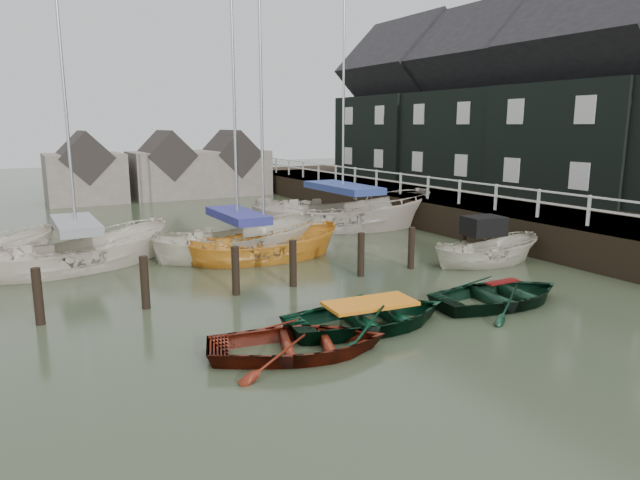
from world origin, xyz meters
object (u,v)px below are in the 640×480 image
rowboat_dkgreen (501,304)px  sailboat_c (264,259)px  motorboat (486,261)px  sailboat_d (342,227)px  rowboat_green (370,328)px  sailboat_b (239,253)px  sailboat_a (79,266)px  rowboat_red (299,355)px

rowboat_dkgreen → sailboat_c: sailboat_c is taller
rowboat_dkgreen → sailboat_c: size_ratio=0.38×
motorboat → sailboat_c: size_ratio=0.40×
sailboat_c → sailboat_d: 6.95m
rowboat_green → motorboat: (7.01, 3.26, 0.11)m
motorboat → sailboat_b: sailboat_b is taller
motorboat → sailboat_c: 7.74m
sailboat_d → sailboat_c: bearing=145.6°
motorboat → sailboat_b: bearing=59.6°
rowboat_green → sailboat_c: sailboat_c is taller
sailboat_b → sailboat_d: (6.24, 2.83, -0.01)m
rowboat_green → motorboat: 7.74m
sailboat_b → sailboat_a: bearing=81.2°
rowboat_red → rowboat_dkgreen: size_ratio=0.95×
rowboat_red → sailboat_d: bearing=-16.1°
rowboat_dkgreen → sailboat_c: (-3.42, 7.89, 0.02)m
sailboat_a → sailboat_c: bearing=-120.5°
rowboat_red → motorboat: size_ratio=0.89×
rowboat_green → sailboat_c: 7.70m
rowboat_red → sailboat_a: bearing=35.7°
sailboat_a → sailboat_c: (5.94, -1.86, -0.04)m
rowboat_red → rowboat_green: rowboat_green is taller
motorboat → sailboat_a: sailboat_a is taller
sailboat_d → motorboat: bearing=-154.8°
sailboat_b → motorboat: bearing=-130.1°
rowboat_dkgreen → sailboat_b: (-3.96, 9.04, 0.06)m
sailboat_b → sailboat_d: 6.85m
motorboat → sailboat_a: bearing=71.5°
sailboat_a → sailboat_d: (11.64, 2.11, -0.00)m
sailboat_a → sailboat_b: size_ratio=0.89×
sailboat_a → sailboat_d: sailboat_d is taller
rowboat_red → sailboat_c: (2.86, 8.29, 0.02)m
rowboat_dkgreen → sailboat_a: (-9.37, 9.75, 0.06)m
rowboat_red → motorboat: 10.01m
motorboat → sailboat_b: 8.86m
rowboat_dkgreen → sailboat_d: (2.28, 11.86, 0.06)m
rowboat_dkgreen → motorboat: bearing=-35.9°
rowboat_red → sailboat_c: 8.77m
rowboat_red → sailboat_d: (8.56, 12.26, 0.06)m
sailboat_d → sailboat_a: bearing=121.0°
rowboat_dkgreen → sailboat_d: sailboat_d is taller
sailboat_b → sailboat_c: sailboat_b is taller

